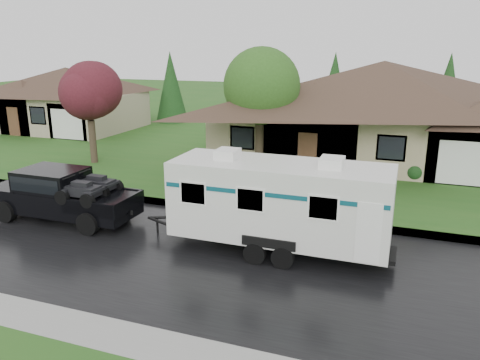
{
  "coord_description": "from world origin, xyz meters",
  "views": [
    {
      "loc": [
        3.54,
        -14.59,
        6.55
      ],
      "look_at": [
        -2.44,
        2.0,
        1.49
      ],
      "focal_mm": 35.0,
      "sensor_mm": 36.0,
      "label": 1
    }
  ],
  "objects": [
    {
      "name": "tree_left_green",
      "position": [
        -3.67,
        8.38,
        4.77
      ],
      "size": [
        4.02,
        4.02,
        6.66
      ],
      "color": "#382B1E",
      "rests_on": "lawn"
    },
    {
      "name": "pickup_truck",
      "position": [
        -8.91,
        -0.72,
        1.07
      ],
      "size": [
        6.0,
        2.28,
        2.0
      ],
      "color": "black",
      "rests_on": "ground"
    },
    {
      "name": "lawn",
      "position": [
        0.0,
        15.0,
        0.07
      ],
      "size": [
        140.0,
        26.0,
        0.15
      ],
      "primitive_type": "cube",
      "color": "#24551A",
      "rests_on": "ground"
    },
    {
      "name": "ground",
      "position": [
        0.0,
        0.0,
        0.0
      ],
      "size": [
        140.0,
        140.0,
        0.0
      ],
      "primitive_type": "plane",
      "color": "#24551A",
      "rests_on": "ground"
    },
    {
      "name": "curb",
      "position": [
        0.0,
        2.25,
        0.07
      ],
      "size": [
        140.0,
        0.5,
        0.15
      ],
      "primitive_type": "cube",
      "color": "gray",
      "rests_on": "ground"
    },
    {
      "name": "road",
      "position": [
        0.0,
        -2.0,
        0.01
      ],
      "size": [
        140.0,
        8.0,
        0.01
      ],
      "primitive_type": "cube",
      "color": "black",
      "rests_on": "ground"
    },
    {
      "name": "tree_red",
      "position": [
        -13.12,
        7.05,
        3.94
      ],
      "size": [
        3.31,
        3.31,
        5.47
      ],
      "color": "#382B1E",
      "rests_on": "lawn"
    },
    {
      "name": "house_far",
      "position": [
        -21.78,
        15.85,
        2.97
      ],
      "size": [
        10.8,
        8.64,
        5.8
      ],
      "color": "tan",
      "rests_on": "lawn"
    },
    {
      "name": "shrub_row",
      "position": [
        2.0,
        9.3,
        0.65
      ],
      "size": [
        13.6,
        1.0,
        1.0
      ],
      "color": "#143814",
      "rests_on": "lawn"
    },
    {
      "name": "travel_trailer",
      "position": [
        -0.1,
        -0.72,
        1.76
      ],
      "size": [
        7.4,
        2.6,
        3.32
      ],
      "color": "silver",
      "rests_on": "ground"
    },
    {
      "name": "house_main",
      "position": [
        2.29,
        13.84,
        3.59
      ],
      "size": [
        19.44,
        10.8,
        6.9
      ],
      "color": "tan",
      "rests_on": "lawn"
    }
  ]
}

